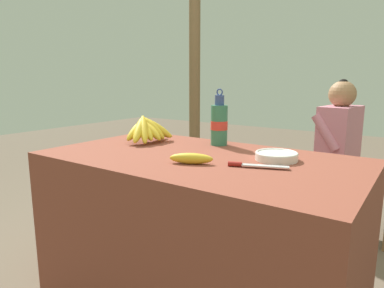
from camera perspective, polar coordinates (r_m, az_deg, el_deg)
The scene contains 10 objects.
market_counter at distance 1.69m, azimuth 1.10°, elevation -14.30°, with size 1.44×0.81×0.74m.
banana_bunch_ripe at distance 1.91m, azimuth -7.26°, elevation 2.57°, with size 0.19×0.35×0.16m.
serving_bowl at distance 1.53m, azimuth 13.89°, elevation -1.91°, with size 0.18×0.18×0.04m.
water_bottle at distance 1.81m, azimuth 4.55°, elevation 3.39°, with size 0.09×0.09×0.30m.
loose_banana_front at distance 1.42m, azimuth -0.14°, elevation -2.43°, with size 0.18×0.12×0.05m.
knife at distance 1.38m, azimuth 9.54°, elevation -3.46°, with size 0.23×0.11×0.02m.
wooden_bench at distance 2.72m, azimuth 17.37°, elevation -5.48°, with size 1.46×0.32×0.41m.
seated_vendor at distance 2.58m, azimuth 22.21°, elevation -0.38°, with size 0.43×0.41×1.08m.
banana_bunch_green at distance 2.81m, azimuth 10.43°, elevation -1.64°, with size 0.19×0.30×0.16m.
support_post_near at distance 3.46m, azimuth 0.44°, elevation 11.62°, with size 0.11×0.11×2.27m.
Camera 1 is at (0.85, -1.27, 1.08)m, focal length 32.00 mm.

